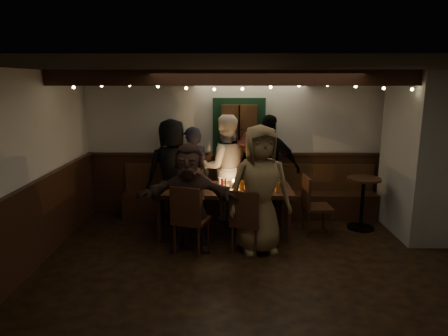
{
  "coord_description": "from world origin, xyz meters",
  "views": [
    {
      "loc": [
        -0.42,
        -4.78,
        2.45
      ],
      "look_at": [
        -0.47,
        1.6,
        1.05
      ],
      "focal_mm": 32.0,
      "sensor_mm": 36.0,
      "label": 1
    }
  ],
  "objects_px": {
    "person_g": "(260,190)",
    "person_b": "(193,174)",
    "person_c": "(225,167)",
    "person_d": "(253,176)",
    "dining_table": "(224,192)",
    "chair_end": "(312,202)",
    "high_top": "(363,197)",
    "person_e": "(269,168)",
    "person_a": "(172,171)",
    "person_f": "(190,198)",
    "chair_near_right": "(246,218)",
    "chair_near_left": "(189,216)"
  },
  "relations": [
    {
      "from": "person_g",
      "to": "person_b",
      "type": "bearing_deg",
      "value": 117.54
    },
    {
      "from": "person_c",
      "to": "person_b",
      "type": "bearing_deg",
      "value": 1.75
    },
    {
      "from": "person_c",
      "to": "person_d",
      "type": "bearing_deg",
      "value": 155.05
    },
    {
      "from": "dining_table",
      "to": "chair_end",
      "type": "distance_m",
      "value": 1.44
    },
    {
      "from": "high_top",
      "to": "person_e",
      "type": "xyz_separation_m",
      "value": [
        -1.53,
        0.49,
        0.38
      ]
    },
    {
      "from": "person_a",
      "to": "person_f",
      "type": "xyz_separation_m",
      "value": [
        0.42,
        -1.29,
        -0.11
      ]
    },
    {
      "from": "person_f",
      "to": "person_g",
      "type": "bearing_deg",
      "value": 2.25
    },
    {
      "from": "person_d",
      "to": "person_e",
      "type": "height_order",
      "value": "person_e"
    },
    {
      "from": "person_f",
      "to": "dining_table",
      "type": "bearing_deg",
      "value": 57.24
    },
    {
      "from": "person_d",
      "to": "person_a",
      "type": "bearing_deg",
      "value": -0.05
    },
    {
      "from": "chair_near_right",
      "to": "chair_end",
      "type": "bearing_deg",
      "value": 35.89
    },
    {
      "from": "high_top",
      "to": "person_b",
      "type": "xyz_separation_m",
      "value": [
        -2.87,
        0.4,
        0.29
      ]
    },
    {
      "from": "dining_table",
      "to": "person_f",
      "type": "relative_size",
      "value": 1.35
    },
    {
      "from": "high_top",
      "to": "person_c",
      "type": "bearing_deg",
      "value": 167.09
    },
    {
      "from": "person_b",
      "to": "person_f",
      "type": "bearing_deg",
      "value": 86.3
    },
    {
      "from": "person_b",
      "to": "chair_end",
      "type": "bearing_deg",
      "value": 155.68
    },
    {
      "from": "person_f",
      "to": "person_b",
      "type": "bearing_deg",
      "value": 96.34
    },
    {
      "from": "chair_near_left",
      "to": "chair_end",
      "type": "height_order",
      "value": "chair_near_left"
    },
    {
      "from": "dining_table",
      "to": "person_e",
      "type": "height_order",
      "value": "person_e"
    },
    {
      "from": "chair_end",
      "to": "person_d",
      "type": "relative_size",
      "value": 0.59
    },
    {
      "from": "dining_table",
      "to": "person_f",
      "type": "bearing_deg",
      "value": -126.26
    },
    {
      "from": "person_c",
      "to": "person_g",
      "type": "relative_size",
      "value": 1.01
    },
    {
      "from": "person_c",
      "to": "person_e",
      "type": "bearing_deg",
      "value": 166.5
    },
    {
      "from": "chair_near_left",
      "to": "person_d",
      "type": "height_order",
      "value": "person_d"
    },
    {
      "from": "person_b",
      "to": "person_f",
      "type": "distance_m",
      "value": 1.31
    },
    {
      "from": "chair_near_right",
      "to": "person_a",
      "type": "height_order",
      "value": "person_a"
    },
    {
      "from": "person_a",
      "to": "person_f",
      "type": "bearing_deg",
      "value": 84.17
    },
    {
      "from": "person_f",
      "to": "person_g",
      "type": "xyz_separation_m",
      "value": [
        1.01,
        -0.02,
        0.13
      ]
    },
    {
      "from": "person_b",
      "to": "person_g",
      "type": "height_order",
      "value": "person_g"
    },
    {
      "from": "chair_end",
      "to": "person_g",
      "type": "bearing_deg",
      "value": -142.77
    },
    {
      "from": "chair_near_right",
      "to": "person_c",
      "type": "bearing_deg",
      "value": 101.02
    },
    {
      "from": "person_a",
      "to": "person_b",
      "type": "bearing_deg",
      "value": 158.5
    },
    {
      "from": "person_g",
      "to": "person_e",
      "type": "bearing_deg",
      "value": 67.54
    },
    {
      "from": "person_e",
      "to": "person_g",
      "type": "bearing_deg",
      "value": 102.56
    },
    {
      "from": "chair_near_left",
      "to": "person_c",
      "type": "height_order",
      "value": "person_c"
    },
    {
      "from": "high_top",
      "to": "person_b",
      "type": "distance_m",
      "value": 2.92
    },
    {
      "from": "chair_near_left",
      "to": "person_e",
      "type": "distance_m",
      "value": 2.02
    },
    {
      "from": "person_a",
      "to": "chair_near_left",
      "type": "bearing_deg",
      "value": 82.45
    },
    {
      "from": "person_d",
      "to": "chair_near_right",
      "type": "bearing_deg",
      "value": 81.84
    },
    {
      "from": "person_b",
      "to": "person_a",
      "type": "bearing_deg",
      "value": -4.23
    },
    {
      "from": "person_g",
      "to": "high_top",
      "type": "bearing_deg",
      "value": 15.72
    },
    {
      "from": "dining_table",
      "to": "person_c",
      "type": "height_order",
      "value": "person_c"
    },
    {
      "from": "person_a",
      "to": "person_e",
      "type": "height_order",
      "value": "person_e"
    },
    {
      "from": "chair_near_left",
      "to": "person_a",
      "type": "height_order",
      "value": "person_a"
    },
    {
      "from": "chair_near_right",
      "to": "person_a",
      "type": "distance_m",
      "value": 1.91
    },
    {
      "from": "person_c",
      "to": "person_a",
      "type": "bearing_deg",
      "value": -2.01
    },
    {
      "from": "person_e",
      "to": "chair_end",
      "type": "bearing_deg",
      "value": 154.98
    },
    {
      "from": "high_top",
      "to": "person_a",
      "type": "height_order",
      "value": "person_a"
    },
    {
      "from": "chair_near_left",
      "to": "person_e",
      "type": "height_order",
      "value": "person_e"
    },
    {
      "from": "high_top",
      "to": "person_a",
      "type": "distance_m",
      "value": 3.27
    }
  ]
}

